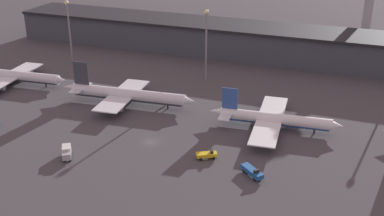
{
  "coord_description": "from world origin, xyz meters",
  "views": [
    {
      "loc": [
        56.49,
        -113.27,
        66.07
      ],
      "look_at": [
        7.46,
        14.85,
        6.0
      ],
      "focal_mm": 45.0,
      "sensor_mm": 36.0,
      "label": 1
    }
  ],
  "objects_px": {
    "airplane_2": "(273,119)",
    "service_vehicle_2": "(252,171)",
    "service_vehicle_0": "(207,155)",
    "airplane_0": "(14,76)",
    "service_vehicle_1": "(67,152)",
    "airplane_1": "(127,95)"
  },
  "relations": [
    {
      "from": "airplane_2",
      "to": "service_vehicle_0",
      "type": "distance_m",
      "value": 28.44
    },
    {
      "from": "airplane_2",
      "to": "service_vehicle_2",
      "type": "distance_m",
      "value": 29.69
    },
    {
      "from": "airplane_0",
      "to": "service_vehicle_1",
      "type": "relative_size",
      "value": 7.14
    },
    {
      "from": "airplane_2",
      "to": "service_vehicle_2",
      "type": "xyz_separation_m",
      "value": [
        0.99,
        -29.61,
        -1.87
      ]
    },
    {
      "from": "airplane_2",
      "to": "service_vehicle_1",
      "type": "bearing_deg",
      "value": -147.29
    },
    {
      "from": "airplane_0",
      "to": "service_vehicle_0",
      "type": "bearing_deg",
      "value": -23.11
    },
    {
      "from": "service_vehicle_0",
      "to": "service_vehicle_1",
      "type": "xyz_separation_m",
      "value": [
        -36.42,
        -13.3,
        0.55
      ]
    },
    {
      "from": "service_vehicle_1",
      "to": "service_vehicle_2",
      "type": "bearing_deg",
      "value": 66.54
    },
    {
      "from": "service_vehicle_2",
      "to": "airplane_2",
      "type": "bearing_deg",
      "value": 131.85
    },
    {
      "from": "airplane_0",
      "to": "service_vehicle_1",
      "type": "xyz_separation_m",
      "value": [
        52.23,
        -41.81,
        -1.53
      ]
    },
    {
      "from": "airplane_0",
      "to": "service_vehicle_0",
      "type": "relative_size",
      "value": 7.37
    },
    {
      "from": "airplane_1",
      "to": "service_vehicle_0",
      "type": "distance_m",
      "value": 46.67
    },
    {
      "from": "airplane_1",
      "to": "service_vehicle_2",
      "type": "distance_m",
      "value": 60.78
    },
    {
      "from": "airplane_2",
      "to": "service_vehicle_0",
      "type": "relative_size",
      "value": 6.91
    },
    {
      "from": "airplane_2",
      "to": "service_vehicle_2",
      "type": "bearing_deg",
      "value": -93.37
    },
    {
      "from": "service_vehicle_1",
      "to": "service_vehicle_2",
      "type": "distance_m",
      "value": 51.14
    },
    {
      "from": "service_vehicle_0",
      "to": "service_vehicle_2",
      "type": "xyz_separation_m",
      "value": [
        13.93,
        -4.36,
        0.12
      ]
    },
    {
      "from": "airplane_0",
      "to": "airplane_2",
      "type": "height_order",
      "value": "airplane_2"
    },
    {
      "from": "airplane_1",
      "to": "airplane_0",
      "type": "bearing_deg",
      "value": 171.88
    },
    {
      "from": "airplane_2",
      "to": "service_vehicle_1",
      "type": "distance_m",
      "value": 62.64
    },
    {
      "from": "airplane_2",
      "to": "service_vehicle_0",
      "type": "height_order",
      "value": "airplane_2"
    },
    {
      "from": "airplane_0",
      "to": "airplane_1",
      "type": "xyz_separation_m",
      "value": [
        50.0,
        -2.47,
        0.29
      ]
    }
  ]
}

